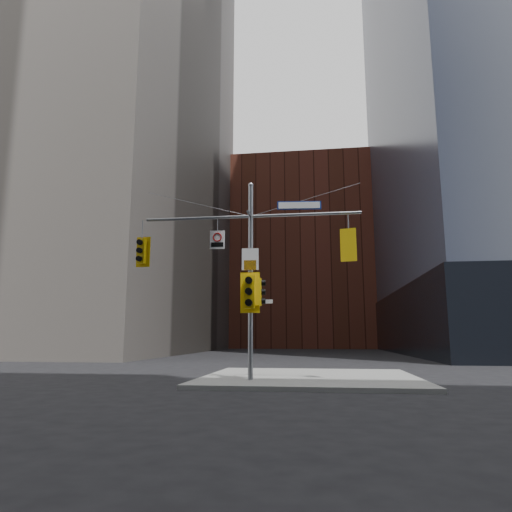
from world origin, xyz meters
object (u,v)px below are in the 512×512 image
(traffic_light_west_arm, at_px, (142,251))
(street_sign_blade, at_px, (299,205))
(traffic_light_east_arm, at_px, (349,246))
(regulatory_sign_arm, at_px, (217,239))
(signal_assembly, at_px, (251,259))
(traffic_light_pole_front, at_px, (249,292))
(traffic_light_pole_side, at_px, (259,292))

(traffic_light_west_arm, relative_size, street_sign_blade, 0.73)
(traffic_light_east_arm, bearing_deg, regulatory_sign_arm, 12.85)
(traffic_light_west_arm, xyz_separation_m, traffic_light_east_arm, (7.69, -0.01, 0.00))
(signal_assembly, relative_size, traffic_light_west_arm, 6.90)
(signal_assembly, xyz_separation_m, traffic_light_west_arm, (-4.17, 0.01, 0.38))
(traffic_light_east_arm, xyz_separation_m, traffic_light_pole_front, (-3.53, -0.27, -1.62))
(traffic_light_pole_side, height_order, regulatory_sign_arm, regulatory_sign_arm)
(traffic_light_east_arm, distance_m, traffic_light_pole_front, 3.89)
(traffic_light_west_arm, xyz_separation_m, street_sign_blade, (5.96, -0.01, 1.55))
(traffic_light_pole_side, relative_size, regulatory_sign_arm, 1.42)
(traffic_light_west_arm, bearing_deg, traffic_light_east_arm, 3.97)
(regulatory_sign_arm, bearing_deg, traffic_light_west_arm, 177.13)
(traffic_light_west_arm, height_order, traffic_light_east_arm, traffic_light_east_arm)
(signal_assembly, distance_m, traffic_light_pole_front, 1.27)
(traffic_light_west_arm, relative_size, traffic_light_pole_side, 1.19)
(traffic_light_pole_front, height_order, regulatory_sign_arm, regulatory_sign_arm)
(signal_assembly, relative_size, regulatory_sign_arm, 11.61)
(traffic_light_pole_front, relative_size, street_sign_blade, 0.91)
(traffic_light_west_arm, distance_m, regulatory_sign_arm, 2.95)
(traffic_light_pole_side, bearing_deg, street_sign_blade, -94.29)
(traffic_light_pole_side, distance_m, street_sign_blade, 3.48)
(traffic_light_pole_front, height_order, street_sign_blade, street_sign_blade)
(traffic_light_east_arm, bearing_deg, signal_assembly, 12.61)
(signal_assembly, relative_size, traffic_light_pole_front, 5.53)
(traffic_light_east_arm, distance_m, regulatory_sign_arm, 4.78)
(traffic_light_pole_side, height_order, street_sign_blade, street_sign_blade)
(traffic_light_east_arm, xyz_separation_m, regulatory_sign_arm, (-4.77, -0.02, 0.37))
(traffic_light_west_arm, height_order, regulatory_sign_arm, regulatory_sign_arm)
(signal_assembly, height_order, traffic_light_pole_side, signal_assembly)
(traffic_light_east_arm, xyz_separation_m, traffic_light_pole_side, (-3.20, 0.01, -1.60))
(regulatory_sign_arm, bearing_deg, traffic_light_east_arm, -1.96)
(traffic_light_west_arm, height_order, street_sign_blade, street_sign_blade)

